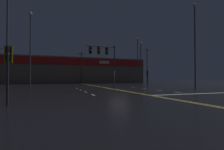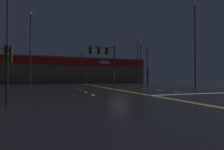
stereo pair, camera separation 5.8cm
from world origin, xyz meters
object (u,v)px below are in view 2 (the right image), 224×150
(streetlight_near_left, at_px, (7,31))
(streetlight_median_approach, at_px, (30,41))
(traffic_signal_corner_southwest, at_px, (8,61))
(streetlight_far_right, at_px, (138,56))
(traffic_signal_median, at_px, (103,54))
(streetlight_near_right, at_px, (141,58))
(traffic_signal_corner_northeast, at_px, (148,75))
(streetlight_far_left, at_px, (195,36))

(streetlight_near_left, height_order, streetlight_median_approach, streetlight_median_approach)
(traffic_signal_corner_southwest, distance_m, streetlight_far_right, 38.43)
(traffic_signal_median, distance_m, streetlight_near_right, 20.56)
(traffic_signal_corner_northeast, relative_size, streetlight_median_approach, 0.25)
(streetlight_near_left, xyz_separation_m, streetlight_median_approach, (1.81, 6.85, 0.30))
(streetlight_near_left, relative_size, streetlight_near_right, 1.14)
(traffic_signal_corner_southwest, bearing_deg, streetlight_far_right, 51.35)
(streetlight_far_left, height_order, streetlight_far_right, streetlight_far_left)
(streetlight_near_right, xyz_separation_m, streetlight_far_right, (1.33, 4.11, 1.08))
(traffic_signal_corner_southwest, bearing_deg, traffic_signal_corner_northeast, 43.21)
(traffic_signal_corner_southwest, relative_size, traffic_signal_corner_northeast, 1.09)
(traffic_signal_corner_southwest, relative_size, streetlight_near_right, 0.33)
(streetlight_near_right, bearing_deg, streetlight_median_approach, -164.78)
(traffic_signal_median, bearing_deg, streetlight_near_right, 47.53)
(traffic_signal_corner_southwest, distance_m, streetlight_far_left, 24.05)
(traffic_signal_corner_northeast, distance_m, streetlight_near_right, 7.93)
(traffic_signal_corner_southwest, height_order, streetlight_far_right, streetlight_far_right)
(streetlight_near_right, bearing_deg, traffic_signal_corner_northeast, -107.34)
(traffic_signal_corner_northeast, height_order, streetlight_near_left, streetlight_near_left)
(traffic_signal_median, height_order, streetlight_near_right, streetlight_near_right)
(streetlight_median_approach, bearing_deg, traffic_signal_corner_northeast, -0.22)
(streetlight_far_left, xyz_separation_m, streetlight_far_right, (1.90, 21.25, -0.11))
(traffic_signal_corner_southwest, distance_m, traffic_signal_corner_northeast, 28.07)
(traffic_signal_median, bearing_deg, traffic_signal_corner_southwest, -129.33)
(traffic_signal_median, bearing_deg, streetlight_median_approach, 137.32)
(streetlight_near_right, bearing_deg, traffic_signal_corner_southwest, -131.22)
(streetlight_near_left, height_order, streetlight_far_right, streetlight_far_right)
(traffic_signal_corner_southwest, relative_size, streetlight_far_right, 0.28)
(traffic_signal_median, distance_m, streetlight_near_left, 11.75)
(traffic_signal_corner_northeast, xyz_separation_m, streetlight_median_approach, (-21.32, 0.08, 5.24))
(traffic_signal_corner_northeast, distance_m, streetlight_far_right, 12.24)
(traffic_signal_corner_southwest, relative_size, streetlight_far_left, 0.27)
(streetlight_near_left, bearing_deg, traffic_signal_median, -9.58)
(traffic_signal_median, relative_size, streetlight_median_approach, 0.48)
(streetlight_near_left, bearing_deg, streetlight_near_right, 27.71)
(traffic_signal_median, distance_m, traffic_signal_corner_northeast, 14.85)
(streetlight_near_right, bearing_deg, streetlight_far_left, -91.91)
(traffic_signal_corner_northeast, relative_size, streetlight_near_right, 0.30)
(traffic_signal_median, relative_size, streetlight_far_left, 0.47)
(streetlight_far_right, bearing_deg, streetlight_near_left, -146.82)
(traffic_signal_corner_northeast, height_order, streetlight_far_right, streetlight_far_right)
(traffic_signal_corner_southwest, bearing_deg, traffic_signal_median, 50.67)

